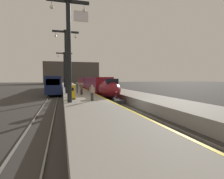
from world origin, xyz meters
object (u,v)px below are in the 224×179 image
Objects in this scene: station_column_mid at (66,56)px; passenger_far_waiting at (77,87)px; station_column_far at (64,66)px; ticket_machine_yellow at (72,93)px; passenger_mid_platform at (92,91)px; rolling_suitcase at (81,92)px; station_column_near at (69,40)px; passenger_near_edge at (81,88)px; highspeed_train_main at (92,85)px; regional_train_adjacent at (56,83)px.

passenger_far_waiting is at bearing -6.12° from station_column_mid.
ticket_machine_yellow is (0.35, -26.73, -4.64)m from station_column_far.
passenger_mid_platform is 7.53m from rolling_suitcase.
station_column_mid is at bearing 173.88° from passenger_far_waiting.
station_column_near is 9.25m from passenger_near_edge.
station_column_far is 5.57× the size of ticket_machine_yellow.
passenger_near_edge is 0.91m from rolling_suitcase.
highspeed_train_main is at bearing 75.08° from passenger_near_edge.
highspeed_train_main reaches higher than rolling_suitcase.
regional_train_adjacent is 4.11× the size of station_column_far.
passenger_near_edge is 1.06× the size of ticket_machine_yellow.
station_column_mid reaches higher than rolling_suitcase.
station_column_far is at bearing 90.00° from station_column_mid.
station_column_far is at bearing 94.96° from passenger_far_waiting.
highspeed_train_main is 23.61m from station_column_near.
station_column_far is at bearing 130.31° from highspeed_train_main.
ticket_machine_yellow is at bearing -87.62° from station_column_mid.
station_column_mid is 1.10× the size of station_column_far.
passenger_far_waiting is at bearing -110.45° from highspeed_train_main.
regional_train_adjacent is 32.92m from station_column_near.
passenger_mid_platform is 2.75m from ticket_machine_yellow.
passenger_mid_platform is 1.00× the size of passenger_far_waiting.
passenger_far_waiting is at bearing 81.80° from station_column_near.
passenger_near_edge is 1.72× the size of rolling_suitcase.
passenger_mid_platform is at bearing -81.90° from regional_train_adjacent.
station_column_near is 11.98m from passenger_far_waiting.
passenger_near_edge reaches higher than ticket_machine_yellow.
station_column_near is at bearing -98.20° from passenger_far_waiting.
rolling_suitcase is 5.86m from ticket_machine_yellow.
passenger_near_edge is at bearing -93.56° from rolling_suitcase.
station_column_near is 5.88× the size of passenger_far_waiting.
station_column_far is (0.00, 18.31, -0.46)m from station_column_mid.
station_column_mid is 6.25m from passenger_near_edge.
passenger_far_waiting is (1.60, -0.17, -4.85)m from station_column_mid.
passenger_mid_platform is at bearing -87.49° from rolling_suitcase.
station_column_mid is 6.53m from rolling_suitcase.
station_column_near is 5.87m from ticket_machine_yellow.
passenger_near_edge is at bearing 72.11° from ticket_machine_yellow.
station_column_far reaches higher than passenger_far_waiting.
highspeed_train_main is 20.54m from ticket_machine_yellow.
passenger_mid_platform is 1.06× the size of ticket_machine_yellow.
station_column_mid reaches higher than regional_train_adjacent.
rolling_suitcase is at bearing -81.41° from passenger_far_waiting.
rolling_suitcase is (0.40, -2.65, -0.69)m from passenger_far_waiting.
station_column_mid is at bearing 119.94° from passenger_near_edge.
passenger_far_waiting is at bearing -85.04° from station_column_far.
regional_train_adjacent is at bearing 94.87° from ticket_machine_yellow.
highspeed_train_main is 21.96m from passenger_mid_platform.
rolling_suitcase is at bearing 73.56° from ticket_machine_yellow.
passenger_near_edge is at bearing 75.71° from station_column_near.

